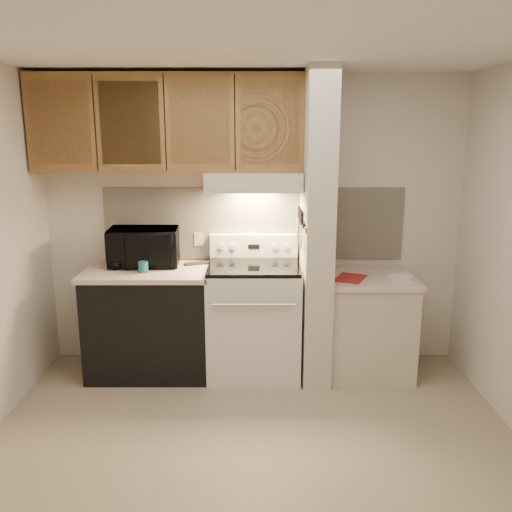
{
  "coord_description": "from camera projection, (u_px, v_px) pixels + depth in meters",
  "views": [
    {
      "loc": [
        0.02,
        -3.17,
        2.05
      ],
      "look_at": [
        0.02,
        0.75,
        1.12
      ],
      "focal_mm": 38.0,
      "sensor_mm": 36.0,
      "label": 1
    }
  ],
  "objects": [
    {
      "name": "floor",
      "position": [
        253.0,
        448.0,
        3.56
      ],
      "size": [
        3.6,
        3.6,
        0.0
      ],
      "primitive_type": "plane",
      "color": "tan",
      "rests_on": "ground"
    },
    {
      "name": "ceiling",
      "position": [
        252.0,
        44.0,
        2.98
      ],
      "size": [
        3.6,
        3.6,
        0.0
      ],
      "primitive_type": "plane",
      "rotation": [
        3.14,
        0.0,
        0.0
      ],
      "color": "white",
      "rests_on": "wall_back"
    },
    {
      "name": "wall_back",
      "position": [
        254.0,
        222.0,
        4.73
      ],
      "size": [
        3.6,
        2.5,
        0.02
      ],
      "primitive_type": "cube",
      "rotation": [
        1.57,
        0.0,
        0.0
      ],
      "color": "beige",
      "rests_on": "floor"
    },
    {
      "name": "backsplash",
      "position": [
        254.0,
        224.0,
        4.72
      ],
      "size": [
        2.6,
        0.02,
        0.63
      ],
      "primitive_type": "cube",
      "color": "beige",
      "rests_on": "wall_back"
    },
    {
      "name": "range_body",
      "position": [
        254.0,
        321.0,
        4.57
      ],
      "size": [
        0.76,
        0.65,
        0.92
      ],
      "primitive_type": "cube",
      "color": "silver",
      "rests_on": "floor"
    },
    {
      "name": "oven_window",
      "position": [
        254.0,
        330.0,
        4.26
      ],
      "size": [
        0.5,
        0.01,
        0.3
      ],
      "primitive_type": "cube",
      "color": "black",
      "rests_on": "range_body"
    },
    {
      "name": "oven_handle",
      "position": [
        253.0,
        305.0,
        4.17
      ],
      "size": [
        0.65,
        0.02,
        0.02
      ],
      "primitive_type": "cylinder",
      "rotation": [
        0.0,
        1.57,
        0.0
      ],
      "color": "silver",
      "rests_on": "range_body"
    },
    {
      "name": "cooktop",
      "position": [
        254.0,
        266.0,
        4.47
      ],
      "size": [
        0.74,
        0.64,
        0.03
      ],
      "primitive_type": "cube",
      "color": "black",
      "rests_on": "range_body"
    },
    {
      "name": "range_backguard",
      "position": [
        254.0,
        246.0,
        4.72
      ],
      "size": [
        0.76,
        0.08,
        0.2
      ],
      "primitive_type": "cube",
      "color": "silver",
      "rests_on": "range_body"
    },
    {
      "name": "range_display",
      "position": [
        254.0,
        247.0,
        4.68
      ],
      "size": [
        0.1,
        0.01,
        0.04
      ],
      "primitive_type": "cube",
      "color": "black",
      "rests_on": "range_backguard"
    },
    {
      "name": "range_knob_left_outer",
      "position": [
        221.0,
        247.0,
        4.67
      ],
      "size": [
        0.05,
        0.02,
        0.05
      ],
      "primitive_type": "cylinder",
      "rotation": [
        1.57,
        0.0,
        0.0
      ],
      "color": "silver",
      "rests_on": "range_backguard"
    },
    {
      "name": "range_knob_left_inner",
      "position": [
        233.0,
        247.0,
        4.67
      ],
      "size": [
        0.05,
        0.02,
        0.05
      ],
      "primitive_type": "cylinder",
      "rotation": [
        1.57,
        0.0,
        0.0
      ],
      "color": "silver",
      "rests_on": "range_backguard"
    },
    {
      "name": "range_knob_right_inner",
      "position": [
        275.0,
        247.0,
        4.67
      ],
      "size": [
        0.05,
        0.02,
        0.05
      ],
      "primitive_type": "cylinder",
      "rotation": [
        1.57,
        0.0,
        0.0
      ],
      "color": "silver",
      "rests_on": "range_backguard"
    },
    {
      "name": "range_knob_right_outer",
      "position": [
        286.0,
        247.0,
        4.67
      ],
      "size": [
        0.05,
        0.02,
        0.05
      ],
      "primitive_type": "cylinder",
      "rotation": [
        1.57,
        0.0,
        0.0
      ],
      "color": "silver",
      "rests_on": "range_backguard"
    },
    {
      "name": "dishwasher_front",
      "position": [
        150.0,
        323.0,
        4.59
      ],
      "size": [
        1.0,
        0.63,
        0.87
      ],
      "primitive_type": "cube",
      "color": "black",
      "rests_on": "floor"
    },
    {
      "name": "left_countertop",
      "position": [
        148.0,
        271.0,
        4.49
      ],
      "size": [
        1.04,
        0.67,
        0.04
      ],
      "primitive_type": "cube",
      "color": "beige",
      "rests_on": "dishwasher_front"
    },
    {
      "name": "spoon_rest",
      "position": [
        198.0,
        263.0,
        4.64
      ],
      "size": [
        0.24,
        0.15,
        0.02
      ],
      "primitive_type": "cube",
      "rotation": [
        0.0,
        0.0,
        0.38
      ],
      "color": "black",
      "rests_on": "left_countertop"
    },
    {
      "name": "teal_jar",
      "position": [
        143.0,
        267.0,
        4.37
      ],
      "size": [
        0.09,
        0.09,
        0.09
      ],
      "primitive_type": "cylinder",
      "rotation": [
        0.0,
        0.0,
        0.19
      ],
      "color": "#1E6665",
      "rests_on": "left_countertop"
    },
    {
      "name": "outlet",
      "position": [
        199.0,
        239.0,
        4.74
      ],
      "size": [
        0.08,
        0.01,
        0.12
      ],
      "primitive_type": "cube",
      "color": "beige",
      "rests_on": "backsplash"
    },
    {
      "name": "microwave",
      "position": [
        144.0,
        247.0,
        4.58
      ],
      "size": [
        0.6,
        0.43,
        0.32
      ],
      "primitive_type": "imported",
      "rotation": [
        0.0,
        0.0,
        0.07
      ],
      "color": "black",
      "rests_on": "left_countertop"
    },
    {
      "name": "partition_pillar",
      "position": [
        316.0,
        229.0,
        4.39
      ],
      "size": [
        0.22,
        0.7,
        2.5
      ],
      "primitive_type": "cube",
      "color": "beige",
      "rests_on": "floor"
    },
    {
      "name": "pillar_trim",
      "position": [
        302.0,
        223.0,
        4.38
      ],
      "size": [
        0.01,
        0.7,
        0.04
      ],
      "primitive_type": "cube",
      "color": "olive",
      "rests_on": "partition_pillar"
    },
    {
      "name": "knife_strip",
      "position": [
        302.0,
        222.0,
        4.32
      ],
      "size": [
        0.02,
        0.42,
        0.04
      ],
      "primitive_type": "cube",
      "color": "black",
      "rests_on": "partition_pillar"
    },
    {
      "name": "knife_blade_a",
      "position": [
        302.0,
        237.0,
        4.2
      ],
      "size": [
        0.01,
        0.03,
        0.16
      ],
      "primitive_type": "cube",
      "color": "silver",
      "rests_on": "knife_strip"
    },
    {
      "name": "knife_handle_a",
      "position": [
        302.0,
        218.0,
        4.16
      ],
      "size": [
        0.02,
        0.02,
        0.1
      ],
      "primitive_type": "cylinder",
      "color": "black",
      "rests_on": "knife_strip"
    },
    {
      "name": "knife_blade_b",
      "position": [
        301.0,
        237.0,
        4.26
      ],
      "size": [
        0.01,
        0.04,
        0.18
      ],
      "primitive_type": "cube",
      "color": "silver",
      "rests_on": "knife_strip"
    },
    {
      "name": "knife_handle_b",
      "position": [
        302.0,
        217.0,
        4.23
      ],
      "size": [
        0.02,
        0.02,
        0.1
      ],
      "primitive_type": "cylinder",
      "color": "black",
      "rests_on": "knife_strip"
    },
    {
      "name": "knife_blade_c",
      "position": [
        300.0,
        237.0,
        4.34
      ],
      "size": [
        0.01,
        0.04,
        0.2
      ],
      "primitive_type": "cube",
      "color": "silver",
      "rests_on": "knife_strip"
    },
    {
      "name": "knife_handle_c",
      "position": [
        301.0,
        216.0,
        4.3
      ],
      "size": [
        0.02,
        0.02,
        0.1
      ],
      "primitive_type": "cylinder",
      "color": "black",
      "rests_on": "knife_strip"
    },
    {
      "name": "knife_blade_d",
      "position": [
        299.0,
        232.0,
        4.43
      ],
      "size": [
        0.01,
        0.04,
        0.16
      ],
      "primitive_type": "cube",
      "color": "silver",
      "rests_on": "knife_strip"
    },
    {
      "name": "knife_handle_d",
      "position": [
        300.0,
        214.0,
        4.38
      ],
      "size": [
        0.02,
        0.02,
        0.1
      ],
      "primitive_type": "cylinder",
      "color": "black",
      "rests_on": "knife_strip"
    },
    {
      "name": "knife_blade_e",
      "position": [
        299.0,
        231.0,
        4.5
      ],
      "size": [
        0.01,
        0.04,
        0.18
      ],
      "primitive_type": "cube",
      "color": "silver",
      "rests_on": "knife_strip"
    },
    {
      "name": "knife_handle_e",
      "position": [
        299.0,
        212.0,
        4.48
      ],
      "size": [
        0.02,
        0.02,
        0.1
      ],
      "primitive_type": "cylinder",
      "color": "black",
      "rests_on": "knife_strip"
    },
    {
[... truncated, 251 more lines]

